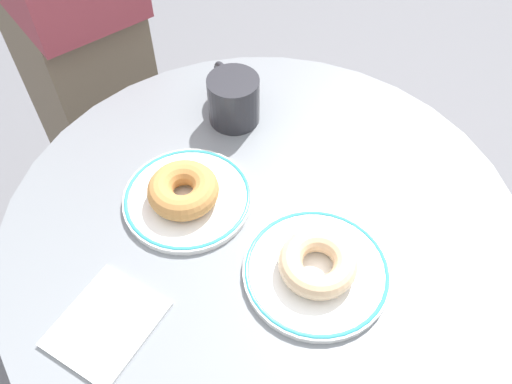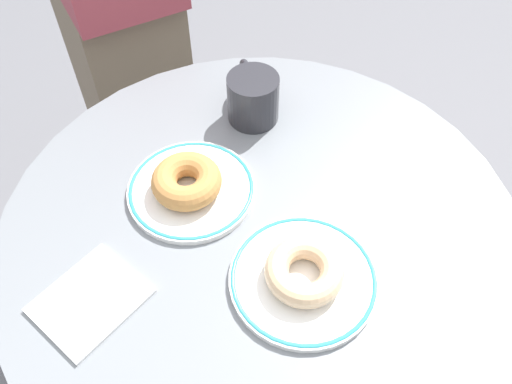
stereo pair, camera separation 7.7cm
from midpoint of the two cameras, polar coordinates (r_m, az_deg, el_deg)
The scene contains 7 objects.
cafe_table at distance 1.02m, azimuth 2.57°, elevation -11.97°, with size 0.78×0.78×0.77m.
plate_left at distance 0.82m, azimuth -4.37°, elevation 0.12°, with size 0.20×0.20×0.01m.
plate_right at distance 0.74m, azimuth 8.14°, elevation -9.50°, with size 0.20×0.20×0.01m.
donut_old_fashioned at distance 0.80m, azimuth -4.81°, elevation 1.01°, with size 0.11×0.11×0.04m, color #BC7F42.
donut_glazed at distance 0.72m, azimuth 8.34°, elevation -8.66°, with size 0.11×0.11×0.03m, color #E0B789.
paper_napkin at distance 0.74m, azimuth -14.66°, elevation -11.49°, with size 0.11×0.13×0.01m, color white.
coffee_mug at distance 0.91m, azimuth 2.07°, elevation 10.11°, with size 0.12×0.09×0.09m.
Camera 2 is at (0.34, -0.30, 1.42)m, focal length 36.99 mm.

